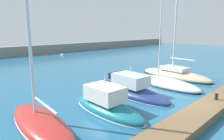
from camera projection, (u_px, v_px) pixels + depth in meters
ground_plane at (178, 105)px, 14.17m from camera, size 120.00×120.00×0.00m
dock_pier at (206, 110)px, 12.80m from camera, size 21.18×1.72×0.49m
breakwater_seawall at (6, 52)px, 39.17m from camera, size 108.00×2.12×1.98m
sailboat_red_nearest at (41, 122)px, 11.05m from camera, size 2.86×7.24×10.81m
motorboat_teal_second at (107, 105)px, 13.09m from camera, size 2.23×6.17×2.69m
motorboat_navy_third at (128, 89)px, 16.83m from camera, size 2.85×8.50×2.86m
sailboat_white_fourth at (164, 83)px, 19.27m from camera, size 3.13×7.62×11.43m
sailboat_sand_fifth at (175, 74)px, 22.55m from camera, size 3.25×8.55×17.24m
mooring_buoy_red at (48, 56)px, 40.96m from camera, size 0.55×0.55×0.55m
mooring_buoy_white at (62, 55)px, 42.12m from camera, size 0.67×0.67×0.67m
dock_bollard at (216, 97)px, 13.86m from camera, size 0.20×0.20×0.44m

